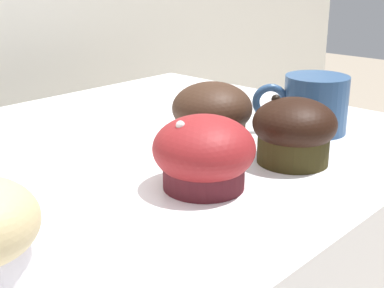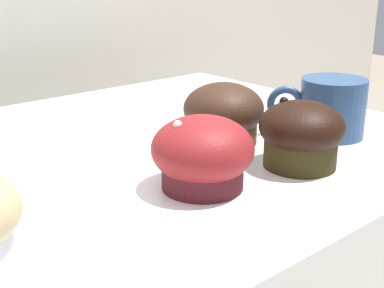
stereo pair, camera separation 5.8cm
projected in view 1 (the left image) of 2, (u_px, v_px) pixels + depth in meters
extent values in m
cylinder|color=#493018|center=(212.00, 125.00, 0.72)|extent=(0.09, 0.09, 0.05)
ellipsoid|color=#342014|center=(212.00, 108.00, 0.71)|extent=(0.11, 0.11, 0.07)
cylinder|color=#4B171D|center=(204.00, 168.00, 0.57)|extent=(0.09, 0.09, 0.04)
ellipsoid|color=maroon|center=(204.00, 148.00, 0.56)|extent=(0.11, 0.11, 0.07)
sphere|color=white|center=(180.00, 125.00, 0.54)|extent=(0.01, 0.01, 0.01)
cylinder|color=#2E2710|center=(293.00, 143.00, 0.64)|extent=(0.09, 0.09, 0.05)
ellipsoid|color=black|center=(295.00, 123.00, 0.64)|extent=(0.10, 0.10, 0.06)
sphere|color=black|center=(276.00, 99.00, 0.64)|extent=(0.01, 0.01, 0.01)
cylinder|color=navy|center=(316.00, 104.00, 0.76)|extent=(0.09, 0.09, 0.08)
torus|color=navy|center=(270.00, 102.00, 0.75)|extent=(0.04, 0.04, 0.05)
cylinder|color=black|center=(318.00, 79.00, 0.75)|extent=(0.08, 0.08, 0.01)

